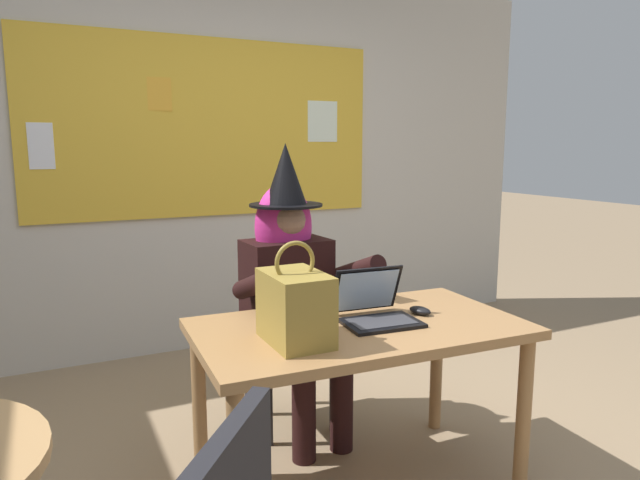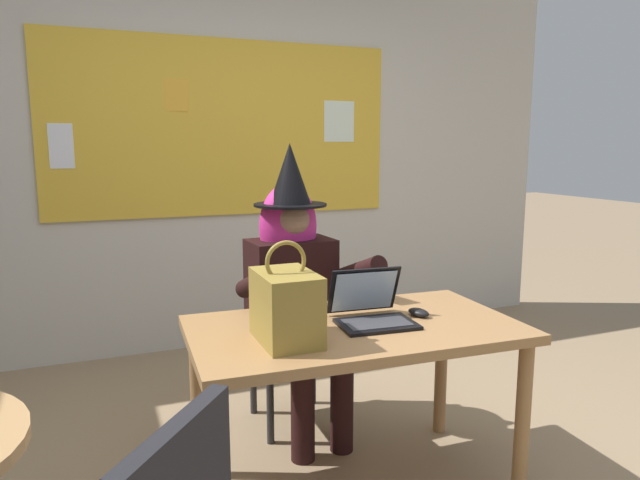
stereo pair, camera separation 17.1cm
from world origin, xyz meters
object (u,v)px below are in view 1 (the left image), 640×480
object	(u,v)px
laptop	(375,309)
computer_mouse	(420,310)
desk_main	(359,346)
person_costumed	(292,277)
handbag	(295,307)
chair_at_desk	(283,326)

from	to	relation	value
laptop	computer_mouse	distance (m)	0.22
desk_main	computer_mouse	world-z (taller)	computer_mouse
person_costumed	handbag	distance (m)	0.75
desk_main	computer_mouse	size ratio (longest dim) A/B	13.00
handbag	laptop	bearing A→B (deg)	13.05
chair_at_desk	computer_mouse	world-z (taller)	chair_at_desk
desk_main	chair_at_desk	size ratio (longest dim) A/B	1.51
chair_at_desk	person_costumed	size ratio (longest dim) A/B	0.62
person_costumed	computer_mouse	distance (m)	0.69
computer_mouse	handbag	world-z (taller)	handbag
person_costumed	handbag	size ratio (longest dim) A/B	3.82
laptop	handbag	size ratio (longest dim) A/B	0.87
chair_at_desk	computer_mouse	size ratio (longest dim) A/B	8.62
person_costumed	handbag	xyz separation A→B (m)	(-0.28, -0.69, 0.06)
desk_main	handbag	distance (m)	0.40
desk_main	handbag	world-z (taller)	handbag
handbag	desk_main	bearing A→B (deg)	14.66
chair_at_desk	computer_mouse	distance (m)	0.83
laptop	computer_mouse	world-z (taller)	laptop
desk_main	chair_at_desk	distance (m)	0.74
desk_main	laptop	bearing A→B (deg)	6.47
chair_at_desk	person_costumed	distance (m)	0.31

